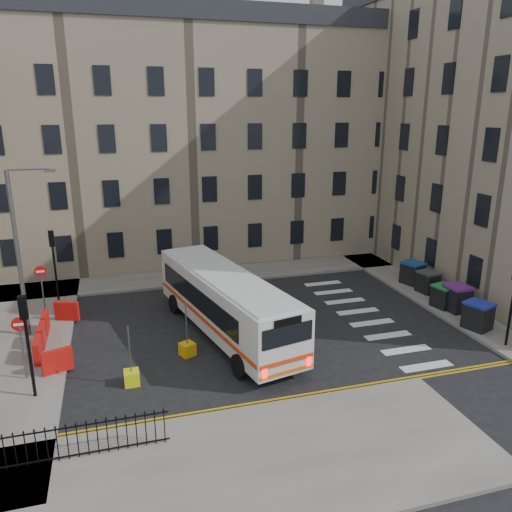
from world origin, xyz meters
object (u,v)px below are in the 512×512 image
bollard_chevron (187,349)px  wheelie_bin_b (457,298)px  wheelie_bin_a (478,315)px  bus (225,301)px  bollard_yellow (132,378)px  wheelie_bin_d (428,282)px  wheelie_bin_e (413,273)px  wheelie_bin_c (443,296)px  streetlamp (18,252)px

bollard_chevron → wheelie_bin_b: bearing=3.1°
wheelie_bin_a → bus: bearing=145.7°
bus → bollard_yellow: bus is taller
wheelie_bin_d → wheelie_bin_e: bearing=79.4°
wheelie_bin_e → bus: bearing=177.3°
wheelie_bin_a → bollard_chevron: bearing=154.3°
wheelie_bin_a → wheelie_bin_b: (0.50, 2.29, 0.03)m
bollard_chevron → wheelie_bin_a: bearing=-5.9°
bus → wheelie_bin_e: 13.45m
wheelie_bin_c → bollard_yellow: bearing=177.9°
wheelie_bin_a → wheelie_bin_b: bearing=57.8°
wheelie_bin_d → wheelie_bin_b: bearing=-103.9°
wheelie_bin_b → wheelie_bin_e: 4.54m
wheelie_bin_e → bollard_yellow: bearing=-176.3°
bus → wheelie_bin_b: bearing=-16.4°
bus → bollard_yellow: size_ratio=19.42×
wheelie_bin_a → wheelie_bin_b: 2.34m
wheelie_bin_a → bollard_chevron: (-14.36, 1.49, -0.55)m
streetlamp → wheelie_bin_a: (21.54, -5.56, -3.49)m
wheelie_bin_a → wheelie_bin_d: bearing=62.6°
wheelie_bin_e → bollard_chevron: 15.99m
wheelie_bin_a → wheelie_bin_b: wheelie_bin_b is taller
bollard_yellow → bollard_chevron: bearing=36.2°
wheelie_bin_b → bollard_yellow: 17.63m
wheelie_bin_c → wheelie_bin_e: size_ratio=0.85×
wheelie_bin_a → wheelie_bin_c: (0.12, 2.92, -0.06)m
wheelie_bin_d → bus: bearing=178.7°
wheelie_bin_a → wheelie_bin_d: (0.69, 5.19, -0.04)m
wheelie_bin_a → wheelie_bin_d: size_ratio=1.16×
wheelie_bin_b → wheelie_bin_e: size_ratio=0.92×
wheelie_bin_c → wheelie_bin_e: wheelie_bin_e is taller
wheelie_bin_c → wheelie_bin_d: wheelie_bin_d is taller
wheelie_bin_d → bollard_chevron: (-15.05, -3.70, -0.50)m
bus → wheelie_bin_c: bus is taller
streetlamp → bus: bearing=-14.4°
streetlamp → wheelie_bin_d: bearing=-1.0°
wheelie_bin_c → bollard_yellow: 17.35m
wheelie_bin_c → wheelie_bin_e: bearing=68.4°
streetlamp → wheelie_bin_e: size_ratio=5.25×
wheelie_bin_a → bollard_yellow: bearing=161.5°
wheelie_bin_d → bollard_yellow: size_ratio=2.22×
streetlamp → bollard_yellow: 8.54m
bus → wheelie_bin_d: bus is taller
bollard_yellow → wheelie_bin_e: bearing=22.2°
streetlamp → wheelie_bin_c: size_ratio=6.14×
wheelie_bin_b → wheelie_bin_e: wheelie_bin_b is taller
wheelie_bin_d → wheelie_bin_e: size_ratio=0.86×
wheelie_bin_a → bollard_yellow: (-16.91, -0.38, -0.55)m
bus → bollard_chevron: size_ratio=19.42×
bollard_chevron → streetlamp: bearing=150.4°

